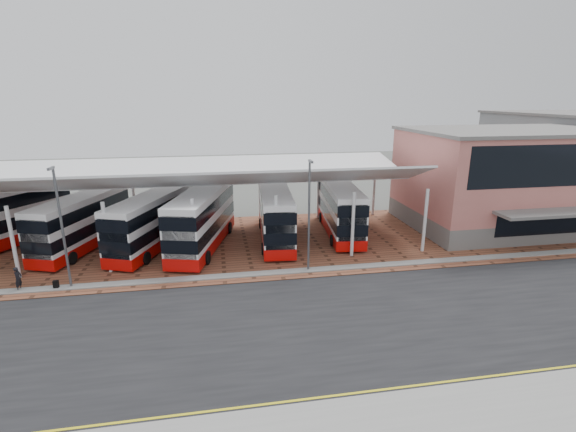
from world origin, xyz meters
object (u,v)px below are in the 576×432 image
at_px(bus_1, 82,223).
at_px(pedestrian, 18,279).
at_px(bus_3, 203,220).
at_px(bus_4, 276,216).
at_px(bus_5, 340,209).
at_px(terminal, 507,178).
at_px(bus_2, 152,222).

distance_m(bus_1, pedestrian, 7.99).
bearing_deg(bus_3, pedestrian, -136.82).
bearing_deg(bus_4, bus_5, 13.47).
distance_m(bus_5, pedestrian, 25.09).
height_order(bus_4, bus_5, bus_5).
bearing_deg(pedestrian, bus_1, -5.82).
xyz_separation_m(bus_3, bus_4, (6.15, 0.62, -0.16)).
relative_size(bus_1, pedestrian, 6.78).
bearing_deg(terminal, bus_5, 179.22).
xyz_separation_m(bus_1, pedestrian, (-1.93, -7.63, -1.37)).
bearing_deg(bus_5, pedestrian, -155.50).
distance_m(bus_2, pedestrian, 10.16).
xyz_separation_m(bus_1, bus_5, (21.89, 0.13, 0.06)).
xyz_separation_m(bus_4, bus_5, (6.05, 0.94, 0.03)).
height_order(terminal, bus_3, terminal).
bearing_deg(bus_4, bus_1, -178.36).
height_order(bus_2, bus_5, bus_5).
relative_size(bus_2, bus_3, 0.92).
bearing_deg(bus_1, bus_3, 10.44).
relative_size(bus_4, bus_5, 0.98).
xyz_separation_m(terminal, pedestrian, (-40.12, -7.53, -3.80)).
bearing_deg(bus_3, bus_5, 22.45).
height_order(bus_1, bus_5, bus_5).
relative_size(terminal, bus_3, 1.56).
xyz_separation_m(terminal, bus_1, (-38.19, 0.09, -2.43)).
distance_m(bus_3, bus_4, 6.18).
bearing_deg(bus_3, bus_2, -171.79).
bearing_deg(bus_5, bus_4, -164.65).
relative_size(bus_3, bus_5, 1.07).
bearing_deg(bus_2, bus_1, -168.74).
height_order(bus_1, bus_2, bus_2).
height_order(bus_2, bus_4, bus_4).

